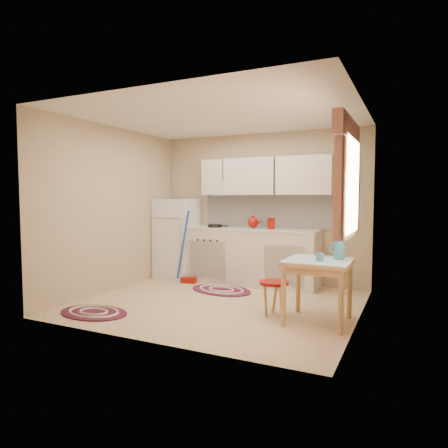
{
  "coord_description": "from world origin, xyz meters",
  "views": [
    {
      "loc": [
        2.35,
        -4.77,
        1.45
      ],
      "look_at": [
        -0.04,
        0.25,
        1.06
      ],
      "focal_mm": 32.0,
      "sensor_mm": 36.0,
      "label": 1
    }
  ],
  "objects_px": {
    "table": "(318,291)",
    "stool": "(274,298)",
    "base_cabinets": "(250,257)",
    "fridge": "(177,238)"
  },
  "relations": [
    {
      "from": "stool",
      "to": "fridge",
      "type": "bearing_deg",
      "value": 147.58
    },
    {
      "from": "table",
      "to": "stool",
      "type": "xyz_separation_m",
      "value": [
        -0.54,
        0.04,
        -0.15
      ]
    },
    {
      "from": "stool",
      "to": "table",
      "type": "bearing_deg",
      "value": -4.63
    },
    {
      "from": "table",
      "to": "stool",
      "type": "bearing_deg",
      "value": 175.37
    },
    {
      "from": "fridge",
      "to": "table",
      "type": "relative_size",
      "value": 1.94
    },
    {
      "from": "fridge",
      "to": "stool",
      "type": "relative_size",
      "value": 3.33
    },
    {
      "from": "table",
      "to": "stool",
      "type": "relative_size",
      "value": 1.71
    },
    {
      "from": "base_cabinets",
      "to": "table",
      "type": "bearing_deg",
      "value": -46.86
    },
    {
      "from": "fridge",
      "to": "table",
      "type": "height_order",
      "value": "fridge"
    },
    {
      "from": "base_cabinets",
      "to": "stool",
      "type": "bearing_deg",
      "value": -58.64
    }
  ]
}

